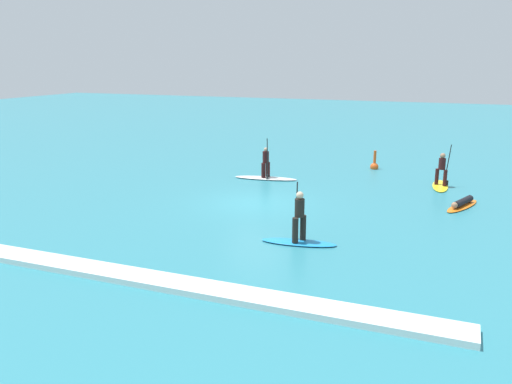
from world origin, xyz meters
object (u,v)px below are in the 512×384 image
(surfer_on_yellow_board, at_px, (441,178))
(marker_buoy, at_px, (374,165))
(surfer_on_orange_board, at_px, (462,204))
(surfer_on_white_board, at_px, (266,173))
(surfer_on_blue_board, at_px, (299,230))

(surfer_on_yellow_board, height_order, marker_buoy, surfer_on_yellow_board)
(surfer_on_orange_board, distance_m, surfer_on_white_board, 9.77)
(surfer_on_blue_board, xyz_separation_m, marker_buoy, (0.28, 13.55, -0.29))
(surfer_on_orange_board, height_order, surfer_on_white_board, surfer_on_white_board)
(surfer_on_white_board, relative_size, marker_buoy, 2.88)
(surfer_on_yellow_board, bearing_deg, surfer_on_blue_board, 155.44)
(marker_buoy, bearing_deg, surfer_on_blue_board, -91.20)
(surfer_on_orange_board, distance_m, surfer_on_yellow_board, 3.69)
(surfer_on_yellow_board, xyz_separation_m, surfer_on_blue_board, (-4.01, -10.43, 0.04))
(surfer_on_blue_board, bearing_deg, surfer_on_orange_board, -134.17)
(surfer_on_yellow_board, relative_size, surfer_on_blue_board, 1.03)
(surfer_on_yellow_board, bearing_deg, surfer_on_orange_board, -167.05)
(surfer_on_orange_board, bearing_deg, surfer_on_blue_board, -14.77)
(surfer_on_white_board, xyz_separation_m, marker_buoy, (4.81, 4.73, -0.13))
(surfer_on_orange_board, relative_size, surfer_on_yellow_board, 1.01)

